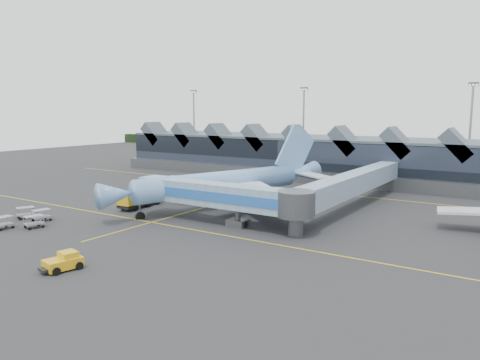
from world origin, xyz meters
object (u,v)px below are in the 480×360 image
Objects in this scene: jet_bridge at (230,197)px; pushback_tug at (63,262)px; fuel_truck at (141,196)px; main_airliner at (227,182)px.

jet_bridge reaches higher than pushback_tug.
jet_bridge is 19.55m from fuel_truck.
jet_bridge reaches higher than fuel_truck.
pushback_tug is (4.28, -34.62, -3.22)m from main_airliner.
fuel_truck is at bearing 172.32° from jet_bridge.
main_airliner is 4.27× the size of fuel_truck.
main_airliner is at bearing 28.79° from fuel_truck.
main_airliner is 9.68× the size of pushback_tug.
main_airliner reaches higher than fuel_truck.
main_airliner is 35.04m from pushback_tug.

